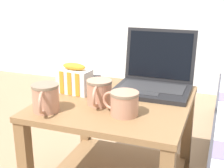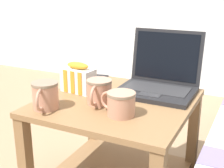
% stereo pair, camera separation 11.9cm
% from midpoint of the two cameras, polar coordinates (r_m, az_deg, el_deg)
% --- Properties ---
extents(bedside_table, '(0.58, 0.58, 0.48)m').
position_cam_midpoint_polar(bedside_table, '(1.32, -1.95, -9.81)').
color(bedside_table, olive).
rests_on(bedside_table, ground_plane).
extents(laptop, '(0.32, 0.29, 0.25)m').
position_cam_midpoint_polar(laptop, '(1.37, 5.33, 1.00)').
color(laptop, black).
rests_on(laptop, bedside_table).
extents(mug_front_left, '(0.14, 0.10, 0.09)m').
position_cam_midpoint_polar(mug_front_left, '(1.09, -0.93, -3.38)').
color(mug_front_left, tan).
rests_on(mug_front_left, bedside_table).
extents(mug_front_right, '(0.10, 0.14, 0.10)m').
position_cam_midpoint_polar(mug_front_right, '(1.16, -14.97, -2.31)').
color(mug_front_right, tan).
rests_on(mug_front_right, bedside_table).
extents(mug_mid_center, '(0.10, 0.14, 0.10)m').
position_cam_midpoint_polar(mug_mid_center, '(1.19, -5.22, -1.37)').
color(mug_mid_center, tan).
rests_on(mug_mid_center, bedside_table).
extents(snack_bag, '(0.15, 0.09, 0.13)m').
position_cam_midpoint_polar(snack_bag, '(1.33, -9.43, 0.73)').
color(snack_bag, white).
rests_on(snack_bag, bedside_table).
extents(cell_phone, '(0.10, 0.16, 0.01)m').
position_cam_midpoint_polar(cell_phone, '(1.50, -6.15, 0.72)').
color(cell_phone, black).
rests_on(cell_phone, bedside_table).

